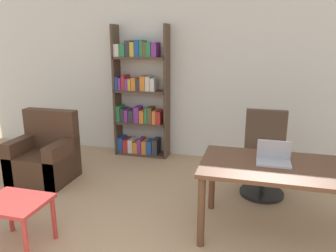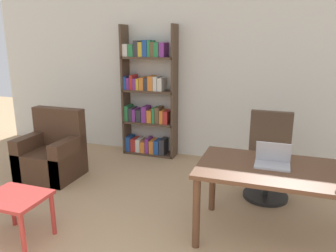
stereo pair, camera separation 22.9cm
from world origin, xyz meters
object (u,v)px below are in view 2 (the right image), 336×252
laptop (273,161)px  bookshelf (148,100)px  office_chair (268,160)px  side_table_blue (15,203)px  desk (280,178)px  armchair (52,155)px

laptop → bookshelf: (-2.01, 1.83, 0.14)m
office_chair → bookshelf: 2.21m
laptop → side_table_blue: size_ratio=0.56×
laptop → office_chair: (-0.05, 0.90, -0.32)m
desk → bookshelf: size_ratio=0.72×
desk → bookshelf: bookshelf is taller
desk → bookshelf: bearing=138.1°
side_table_blue → bookshelf: bearing=85.1°
laptop → desk: bearing=-31.2°
office_chair → bookshelf: (-1.96, 0.93, 0.47)m
desk → laptop: 0.17m
laptop → armchair: (-2.93, 0.53, -0.48)m
desk → armchair: armchair is taller
armchair → bookshelf: bearing=54.8°
office_chair → side_table_blue: (-2.19, -1.77, -0.07)m
desk → armchair: size_ratio=1.61×
office_chair → armchair: 2.90m
desk → office_chair: office_chair is taller
desk → side_table_blue: (-2.32, -0.82, -0.25)m
armchair → side_table_blue: bearing=-63.9°
desk → side_table_blue: bearing=-160.5°
laptop → side_table_blue: 2.44m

